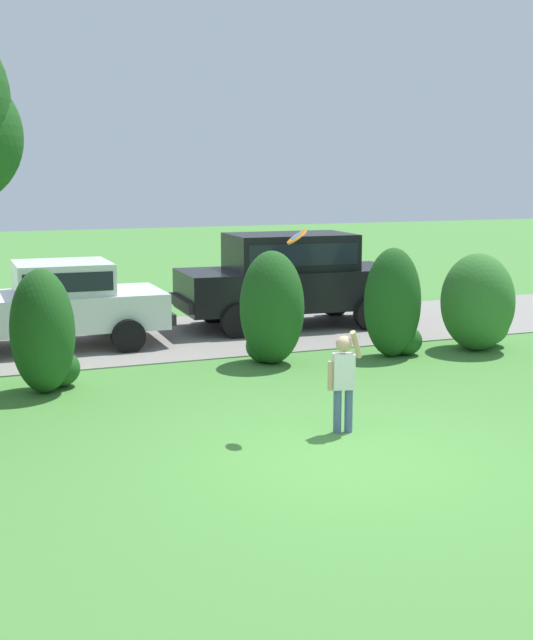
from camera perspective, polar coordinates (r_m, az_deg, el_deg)
ground_plane at (r=9.84m, az=5.41°, el=-9.15°), size 80.00×80.00×0.00m
driveway_strip at (r=16.89m, az=-6.71°, el=-1.15°), size 28.00×4.40×0.02m
shrub_centre_left at (r=12.96m, az=-14.35°, el=-0.97°), size 1.02×1.13×1.81m
shrub_centre at (r=14.44m, az=0.31°, el=0.62°), size 1.06×1.18×1.89m
shrub_centre_right at (r=15.14m, az=8.33°, el=0.91°), size 1.09×0.86×1.89m
shrub_far_end at (r=16.07m, az=13.72°, el=0.92°), size 1.45×1.41×1.74m
parked_sedan at (r=16.22m, az=-13.92°, el=1.18°), size 4.45×2.19×1.56m
parked_suv at (r=17.88m, az=1.54°, el=2.98°), size 4.79×2.29×1.92m
child_thrower at (r=10.67m, az=5.07°, el=-3.64°), size 0.47×0.22×1.29m
frisbee at (r=10.62m, az=2.00°, el=5.47°), size 0.27×0.28×0.21m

